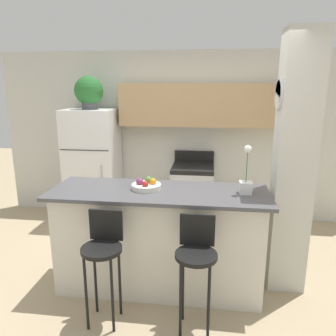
{
  "coord_description": "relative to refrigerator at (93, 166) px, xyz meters",
  "views": [
    {
      "loc": [
        0.48,
        -3.01,
        2.05
      ],
      "look_at": [
        0.0,
        0.69,
        1.1
      ],
      "focal_mm": 35.0,
      "sensor_mm": 36.0,
      "label": 1
    }
  ],
  "objects": [
    {
      "name": "refrigerator",
      "position": [
        0.0,
        0.0,
        0.0
      ],
      "size": [
        0.75,
        0.65,
        1.71
      ],
      "color": "white",
      "rests_on": "ground_plane"
    },
    {
      "name": "pillar_right",
      "position": [
        2.56,
        -1.43,
        0.43
      ],
      "size": [
        0.38,
        0.32,
        2.55
      ],
      "color": "silver",
      "rests_on": "ground_plane"
    },
    {
      "name": "bar_stool_right",
      "position": [
        1.67,
        -2.19,
        -0.18
      ],
      "size": [
        0.35,
        0.35,
        1.0
      ],
      "color": "black",
      "rests_on": "ground_plane"
    },
    {
      "name": "fruit_bowl",
      "position": [
        1.14,
        -1.6,
        0.23
      ],
      "size": [
        0.29,
        0.29,
        0.11
      ],
      "color": "silver",
      "rests_on": "counter_bar"
    },
    {
      "name": "orchid_vase",
      "position": [
        2.1,
        -1.62,
        0.32
      ],
      "size": [
        0.12,
        0.12,
        0.46
      ],
      "color": "white",
      "rests_on": "counter_bar"
    },
    {
      "name": "ground_plane",
      "position": [
        1.27,
        -1.63,
        -0.85
      ],
      "size": [
        14.0,
        14.0,
        0.0
      ],
      "primitive_type": "plane",
      "color": "tan"
    },
    {
      "name": "counter_bar",
      "position": [
        1.27,
        -1.63,
        -0.33
      ],
      "size": [
        2.13,
        0.74,
        1.05
      ],
      "color": "silver",
      "rests_on": "ground_plane"
    },
    {
      "name": "stove_range",
      "position": [
        1.52,
        0.0,
        -0.39
      ],
      "size": [
        0.6,
        0.66,
        1.07
      ],
      "color": "silver",
      "rests_on": "ground_plane"
    },
    {
      "name": "bar_stool_left",
      "position": [
        0.87,
        -2.19,
        -0.18
      ],
      "size": [
        0.35,
        0.35,
        1.0
      ],
      "color": "black",
      "rests_on": "ground_plane"
    },
    {
      "name": "wall_back",
      "position": [
        1.42,
        0.3,
        0.6
      ],
      "size": [
        5.6,
        0.38,
        2.55
      ],
      "color": "silver",
      "rests_on": "ground_plane"
    },
    {
      "name": "potted_plant_on_fridge",
      "position": [
        -0.0,
        0.0,
        1.1
      ],
      "size": [
        0.41,
        0.41,
        0.47
      ],
      "color": "#4C4C51",
      "rests_on": "refrigerator"
    }
  ]
}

